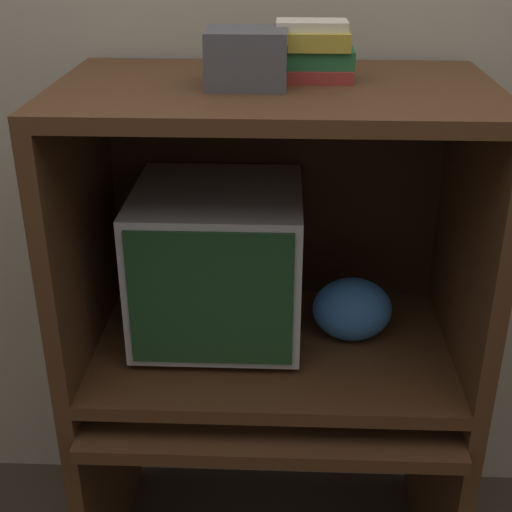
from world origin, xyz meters
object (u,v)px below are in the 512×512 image
crt_monitor (218,262)px  storage_box (247,58)px  mouse (329,401)px  keyboard (216,398)px  snack_bag (352,309)px  book_stack (317,52)px

crt_monitor → storage_box: (0.08, -0.08, 0.53)m
mouse → storage_box: bearing=149.7°
keyboard → storage_box: (0.08, 0.12, 0.81)m
snack_bag → book_stack: (-0.11, 0.01, 0.65)m
mouse → storage_box: (-0.21, 0.12, 0.81)m
book_stack → keyboard: bearing=-140.6°
crt_monitor → mouse: crt_monitor is taller
book_stack → storage_box: 0.17m
mouse → storage_box: storage_box is taller
crt_monitor → book_stack: (0.23, -0.00, 0.53)m
book_stack → mouse: bearing=-74.7°
crt_monitor → snack_bag: bearing=-3.0°
crt_monitor → mouse: bearing=-34.4°
keyboard → snack_bag: (0.35, 0.17, 0.16)m
book_stack → storage_box: book_stack is taller
mouse → snack_bag: (0.06, 0.18, 0.16)m
crt_monitor → keyboard: (0.00, -0.19, -0.29)m
crt_monitor → keyboard: crt_monitor is taller
crt_monitor → book_stack: book_stack is taller
crt_monitor → book_stack: bearing=-0.9°
mouse → book_stack: book_stack is taller
keyboard → mouse: (0.28, -0.00, 0.00)m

